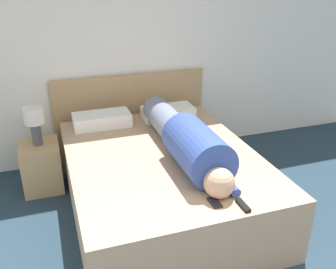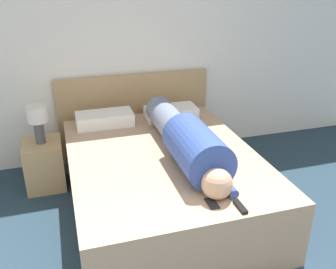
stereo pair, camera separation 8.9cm
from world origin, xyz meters
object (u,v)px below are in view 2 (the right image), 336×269
bed (163,181)px  pillow_near_headboard (105,119)px  nightstand (45,165)px  tv_remote (240,207)px  person_lying (187,141)px  pillow_second (171,112)px  table_lamp (38,119)px  cell_phone (212,203)px

bed → pillow_near_headboard: bearing=115.5°
nightstand → tv_remote: (1.29, -1.61, 0.32)m
nightstand → person_lying: person_lying is taller
pillow_second → tv_remote: pillow_second is taller
person_lying → pillow_second: bearing=80.8°
bed → person_lying: person_lying is taller
tv_remote → pillow_near_headboard: bearing=110.9°
nightstand → bed: bearing=-34.6°
bed → pillow_near_headboard: pillow_near_headboard is taller
person_lying → pillow_second: person_lying is taller
bed → table_lamp: table_lamp is taller
pillow_second → nightstand: bearing=-175.7°
nightstand → pillow_second: size_ratio=0.89×
table_lamp → pillow_second: bearing=4.3°
pillow_second → person_lying: bearing=-99.2°
bed → nightstand: bearing=145.4°
nightstand → cell_phone: cell_phone is taller
person_lying → cell_phone: bearing=-95.2°
pillow_near_headboard → bed: bearing=-64.5°
nightstand → person_lying: (1.19, -0.82, 0.47)m
pillow_near_headboard → person_lying: bearing=-59.0°
pillow_near_headboard → pillow_second: (0.71, 0.00, -0.01)m
pillow_second → cell_phone: 1.63m
tv_remote → bed: bearing=106.7°
nightstand → pillow_second: (1.34, 0.10, 0.37)m
bed → pillow_near_headboard: size_ratio=3.60×
table_lamp → person_lying: (1.19, -0.82, -0.02)m
pillow_near_headboard → tv_remote: bearing=-69.1°
person_lying → pillow_near_headboard: size_ratio=2.85×
person_lying → bed: bearing=144.4°
table_lamp → pillow_second: table_lamp is taller
tv_remote → cell_phone: (-0.16, 0.10, -0.01)m
person_lying → tv_remote: bearing=-82.8°
table_lamp → person_lying: size_ratio=0.23×
bed → table_lamp: 1.31m
pillow_near_headboard → table_lamp: bearing=-170.9°
pillow_near_headboard → tv_remote: pillow_near_headboard is taller
table_lamp → cell_phone: bearing=-53.3°
bed → nightstand: (-1.02, 0.70, -0.03)m
person_lying → nightstand: bearing=145.3°
bed → pillow_near_headboard: (-0.38, 0.80, 0.34)m
table_lamp → tv_remote: bearing=-51.4°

